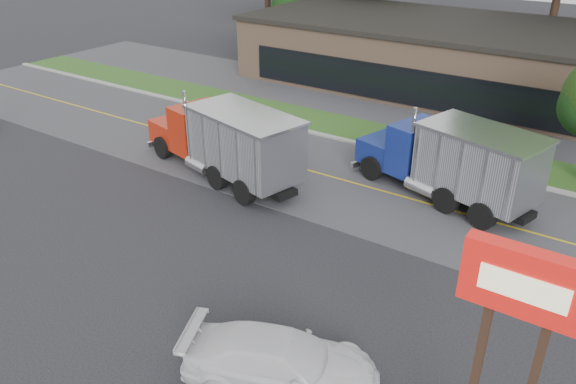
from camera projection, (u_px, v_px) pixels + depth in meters
name	position (u px, v px, depth m)	size (l,w,h in m)	color
ground	(195.00, 270.00, 19.18)	(140.00, 140.00, 0.00)	#343439
road	(328.00, 176.00, 25.82)	(60.00, 8.00, 0.02)	#55555B
center_line	(328.00, 176.00, 25.82)	(60.00, 0.12, 0.01)	gold
curb	(369.00, 147.00, 28.92)	(60.00, 0.30, 0.12)	#9E9E99
grass_verge	(384.00, 136.00, 30.25)	(60.00, 3.40, 0.03)	#346422
far_parking	(420.00, 111.00, 33.93)	(60.00, 7.00, 0.02)	#55555B
strip_mall	(488.00, 63.00, 36.45)	(32.00, 12.00, 4.00)	#9C785F
dump_truck_red	(228.00, 140.00, 24.97)	(9.34, 4.57, 3.36)	black
dump_truck_blue	(454.00, 160.00, 23.04)	(8.31, 4.58, 3.36)	black
rally_car	(281.00, 362.00, 14.31)	(2.06, 5.07, 1.47)	white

